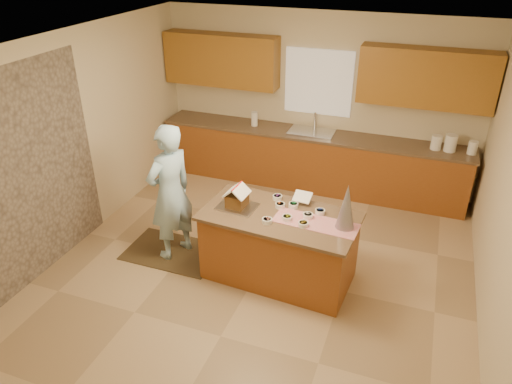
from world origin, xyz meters
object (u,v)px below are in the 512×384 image
tinsel_tree (346,207)px  boy (170,193)px  island_base (279,248)px  gingerbread_house (237,198)px

tinsel_tree → boy: bearing=-179.9°
island_base → gingerbread_house: bearing=-174.8°
boy → gingerbread_house: (0.88, -0.00, 0.10)m
tinsel_tree → gingerbread_house: tinsel_tree is taller
island_base → boy: bearing=-175.6°
gingerbread_house → island_base: bearing=1.2°
boy → gingerbread_house: boy is taller
boy → island_base: bearing=112.8°
island_base → tinsel_tree: 1.02m
island_base → boy: boy is taller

